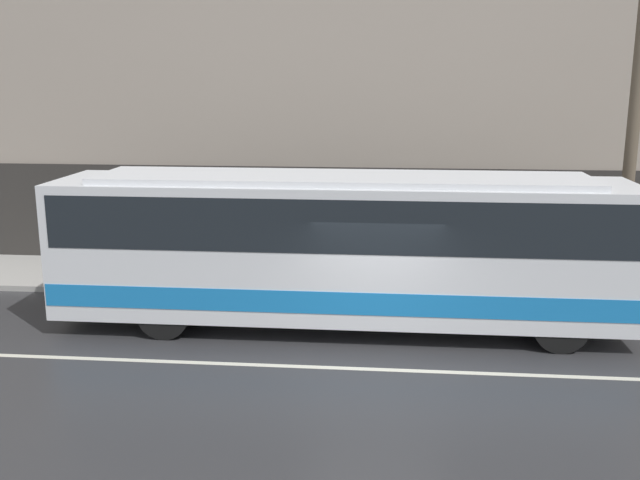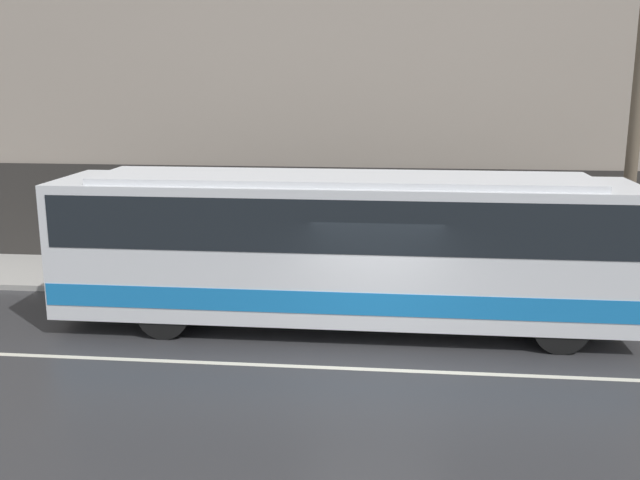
# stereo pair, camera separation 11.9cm
# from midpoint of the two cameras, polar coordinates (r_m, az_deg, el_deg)

# --- Properties ---
(ground_plane) EXTENTS (60.00, 60.00, 0.00)m
(ground_plane) POSITION_cam_midpoint_polar(r_m,az_deg,el_deg) (13.16, 4.11, -10.29)
(ground_plane) COLOR #2D2D30
(sidewalk) EXTENTS (60.00, 3.06, 0.14)m
(sidewalk) POSITION_cam_midpoint_polar(r_m,az_deg,el_deg) (18.35, 4.55, -3.29)
(sidewalk) COLOR #A09E99
(sidewalk) RESTS_ON ground_plane
(building_facade) EXTENTS (60.00, 0.35, 12.37)m
(building_facade) POSITION_cam_midpoint_polar(r_m,az_deg,el_deg) (19.32, 4.96, 15.24)
(building_facade) COLOR gray
(building_facade) RESTS_ON ground_plane
(lane_stripe) EXTENTS (54.00, 0.14, 0.01)m
(lane_stripe) POSITION_cam_midpoint_polar(r_m,az_deg,el_deg) (13.16, 4.11, -10.28)
(lane_stripe) COLOR beige
(lane_stripe) RESTS_ON ground_plane
(transit_bus) EXTENTS (11.82, 2.49, 3.23)m
(transit_bus) POSITION_cam_midpoint_polar(r_m,az_deg,el_deg) (14.79, 1.49, -0.22)
(transit_bus) COLOR silver
(transit_bus) RESTS_ON ground_plane
(utility_pole_near) EXTENTS (0.28, 0.28, 7.00)m
(utility_pole_near) POSITION_cam_midpoint_polar(r_m,az_deg,el_deg) (17.62, 23.47, 6.85)
(utility_pole_near) COLOR brown
(utility_pole_near) RESTS_ON sidewalk
(pedestrian_waiting) EXTENTS (0.36, 0.36, 1.58)m
(pedestrian_waiting) POSITION_cam_midpoint_polar(r_m,az_deg,el_deg) (18.50, 0.00, -0.56)
(pedestrian_waiting) COLOR #333338
(pedestrian_waiting) RESTS_ON sidewalk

